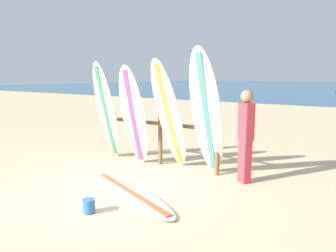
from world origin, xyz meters
The scene contains 9 objects.
ground_plane centered at (0.00, 0.00, 0.00)m, with size 120.00×120.00×0.00m, color #D3BC8C.
surfboard_rack centered at (-0.29, 1.76, 0.68)m, with size 2.85×0.09×1.06m.
surfboard_leaning_far_left centered at (-1.52, 1.38, 1.13)m, with size 0.56×0.76×2.25m.
surfboard_leaning_left centered at (-0.67, 1.33, 1.08)m, with size 0.65×0.76×2.16m.
surfboard_leaning_center_left centered at (0.18, 1.43, 1.14)m, with size 0.58×1.11×2.27m.
surfboard_leaning_center centered at (1.03, 1.41, 1.22)m, with size 0.73×1.20×2.44m.
surfboard_lying_on_sand centered at (0.41, -0.04, 0.04)m, with size 2.45×1.38×0.08m.
beachgoer_standing centered at (1.69, 1.64, 0.93)m, with size 0.32×0.30×1.69m.
sand_bucket centered at (0.35, -0.86, 0.10)m, with size 0.18×0.18×0.20m, color #3372B2.
Camera 1 is at (3.70, -3.75, 1.94)m, focal length 33.83 mm.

